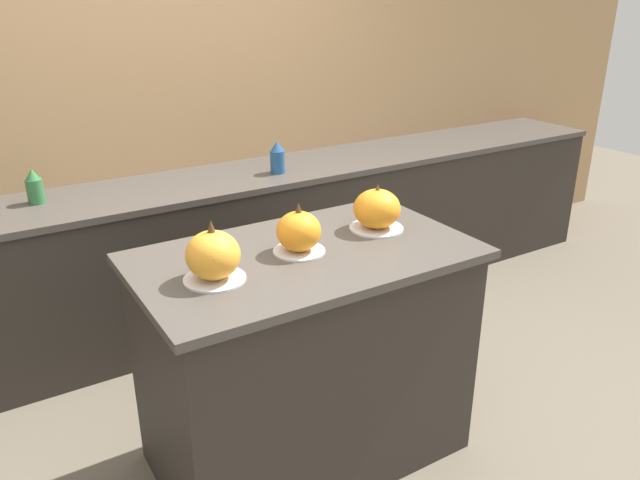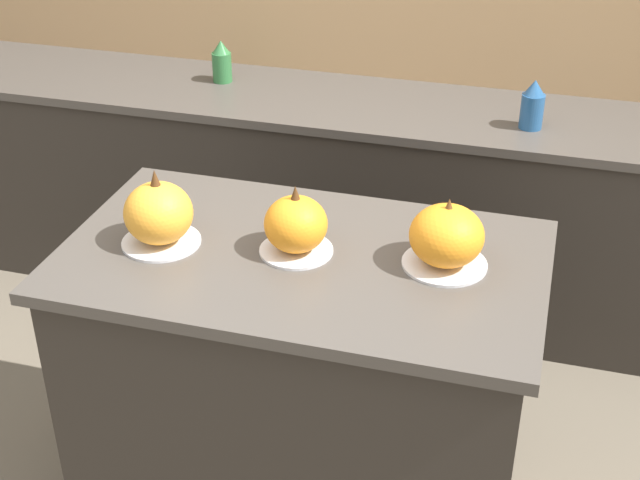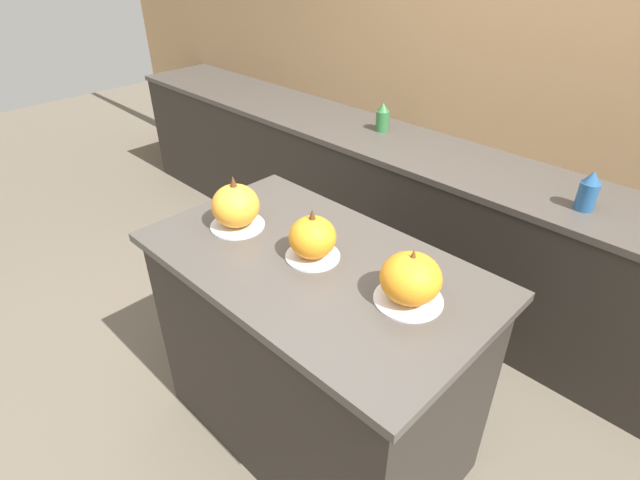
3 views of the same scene
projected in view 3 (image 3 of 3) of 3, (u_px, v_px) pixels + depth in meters
The scene contains 9 objects.
ground_plane at pixel (315, 429), 2.32m from camera, with size 12.00×12.00×0.00m, color #665B4C.
wall_back at pixel (530, 89), 2.61m from camera, with size 8.00×0.06×2.50m.
kitchen_island at pixel (315, 355), 2.06m from camera, with size 1.31×0.76×0.96m.
back_counter at pixel (473, 242), 2.84m from camera, with size 6.00×0.60×0.90m.
pumpkin_cake_left at pixel (236, 207), 1.96m from camera, with size 0.22×0.22×0.22m.
pumpkin_cake_center at pixel (312, 238), 1.78m from camera, with size 0.20×0.20×0.20m.
pumpkin_cake_right at pixel (411, 280), 1.57m from camera, with size 0.23×0.23×0.20m.
bottle_tall at pixel (588, 191), 2.20m from camera, with size 0.09×0.09×0.19m.
bottle_short at pixel (383, 117), 3.05m from camera, with size 0.08×0.08×0.17m.
Camera 3 is at (1.05, -1.04, 1.99)m, focal length 28.00 mm.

